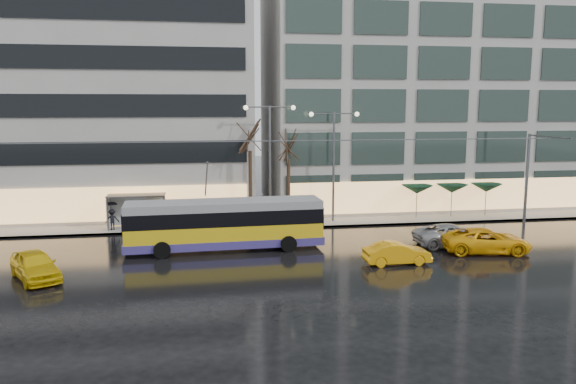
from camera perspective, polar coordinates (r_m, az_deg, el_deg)
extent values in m
plane|color=black|center=(33.09, -2.91, -7.33)|extent=(140.00, 140.00, 0.00)
cube|color=gray|center=(46.82, -2.31, -2.41)|extent=(80.00, 10.00, 0.15)
cube|color=slate|center=(42.01, -1.51, -3.72)|extent=(80.00, 0.10, 0.15)
cube|color=#A3A09B|center=(52.21, -23.45, 10.26)|extent=(34.00, 14.00, 22.00)
cube|color=#A3A09B|center=(55.42, 15.11, 12.11)|extent=(32.00, 14.00, 25.00)
cube|color=gold|center=(36.19, -6.45, -4.19)|extent=(12.44, 3.05, 1.54)
cube|color=#3D337F|center=(36.31, -6.43, -4.98)|extent=(12.48, 3.09, 0.51)
cube|color=black|center=(35.95, -6.48, -2.43)|extent=(12.46, 3.07, 0.93)
cube|color=gray|center=(35.82, -6.50, -1.30)|extent=(12.44, 3.05, 0.51)
cube|color=black|center=(37.00, 3.16, -2.31)|extent=(0.15, 2.37, 1.34)
cube|color=black|center=(36.03, -16.37, -2.97)|extent=(0.15, 2.37, 1.34)
cylinder|color=black|center=(38.07, -0.70, -4.36)|extent=(1.04, 0.40, 1.03)
cylinder|color=black|center=(35.61, 0.06, -5.29)|extent=(1.04, 0.40, 1.03)
cylinder|color=black|center=(37.48, -12.59, -4.79)|extent=(1.04, 0.40, 1.03)
cylinder|color=black|center=(34.98, -12.68, -5.77)|extent=(1.04, 0.40, 1.03)
cylinder|color=#595B60|center=(36.49, -8.28, 1.22)|extent=(0.21, 3.83, 2.71)
cylinder|color=#595B60|center=(37.00, -8.32, 1.32)|extent=(0.21, 3.83, 2.71)
cylinder|color=#595B60|center=(47.78, 23.09, 1.27)|extent=(0.24, 0.24, 7.00)
cube|color=#595B60|center=(45.40, 25.02, 5.10)|extent=(0.10, 5.00, 0.10)
cylinder|color=#595B60|center=(37.68, -2.41, 5.17)|extent=(42.00, 0.04, 0.04)
cylinder|color=#595B60|center=(38.18, -2.50, 5.22)|extent=(42.00, 0.04, 0.04)
cube|color=#595B60|center=(42.88, -15.16, -0.33)|extent=(4.20, 1.60, 0.12)
cube|color=silver|center=(43.78, -15.00, -1.80)|extent=(4.00, 0.05, 2.20)
cube|color=white|center=(43.36, -17.78, -2.03)|extent=(0.10, 1.40, 2.20)
cylinder|color=#595B60|center=(42.67, -17.86, -2.20)|extent=(0.10, 0.10, 2.40)
cylinder|color=#595B60|center=(44.03, -17.58, -1.85)|extent=(0.10, 0.10, 2.40)
cylinder|color=#595B60|center=(42.23, -12.49, -2.09)|extent=(0.10, 0.10, 2.40)
cylinder|color=#595B60|center=(43.61, -12.38, -1.75)|extent=(0.10, 0.10, 2.40)
cylinder|color=#595B60|center=(42.98, -1.84, 2.75)|extent=(0.18, 0.18, 9.00)
cylinder|color=#595B60|center=(42.64, -3.09, 8.62)|extent=(1.80, 0.10, 0.10)
cylinder|color=#595B60|center=(42.86, -0.67, 8.63)|extent=(1.80, 0.10, 0.10)
sphere|color=#FFF2CC|center=(42.55, -4.31, 8.54)|extent=(0.36, 0.36, 0.36)
sphere|color=#FFF2CC|center=(43.00, 0.53, 8.57)|extent=(0.36, 0.36, 0.36)
cylinder|color=#595B60|center=(43.91, 4.65, 2.53)|extent=(0.18, 0.18, 8.50)
cylinder|color=#595B60|center=(43.45, 3.56, 7.96)|extent=(1.80, 0.10, 0.10)
cylinder|color=#595B60|center=(43.87, 5.87, 7.94)|extent=(1.80, 0.10, 0.10)
sphere|color=#FFF2CC|center=(43.26, 2.38, 7.90)|extent=(0.36, 0.36, 0.36)
sphere|color=#FFF2CC|center=(44.11, 7.01, 7.86)|extent=(0.36, 0.36, 0.36)
cylinder|color=black|center=(43.24, -3.84, 0.50)|extent=(0.28, 0.28, 5.60)
cylinder|color=black|center=(43.85, 0.05, 0.18)|extent=(0.28, 0.28, 4.90)
cylinder|color=#595B60|center=(46.68, 12.93, -1.20)|extent=(0.06, 0.06, 2.20)
cone|color=#0D311E|center=(46.49, 12.98, 0.26)|extent=(2.50, 2.50, 0.70)
cylinder|color=#595B60|center=(47.87, 16.26, -1.08)|extent=(0.06, 0.06, 2.20)
cone|color=#0D311E|center=(47.69, 16.32, 0.34)|extent=(2.50, 2.50, 0.70)
cylinder|color=#595B60|center=(49.22, 19.42, -0.97)|extent=(0.06, 0.06, 2.20)
cone|color=#0D311E|center=(49.04, 19.49, 0.41)|extent=(2.50, 2.50, 0.70)
imported|color=#E0B90B|center=(32.92, -24.31, -6.79)|extent=(3.82, 4.91, 1.56)
imported|color=#FFAA0D|center=(33.52, 10.99, -6.12)|extent=(3.97, 1.46, 1.30)
imported|color=#FFB60D|center=(37.53, 19.50, -4.69)|extent=(5.82, 3.44, 1.52)
imported|color=#9D9CA1|center=(38.64, 16.41, -4.22)|extent=(5.15, 2.39, 1.43)
imported|color=black|center=(42.00, -12.43, -2.66)|extent=(0.70, 0.56, 1.67)
imported|color=#C3418B|center=(41.83, -12.47, -1.43)|extent=(1.20, 1.22, 0.88)
imported|color=black|center=(42.79, -8.84, -2.38)|extent=(0.95, 0.86, 1.61)
imported|color=black|center=(43.02, -17.42, -2.68)|extent=(1.07, 0.72, 1.54)
imported|color=black|center=(42.84, -17.48, -1.39)|extent=(0.94, 0.94, 0.72)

